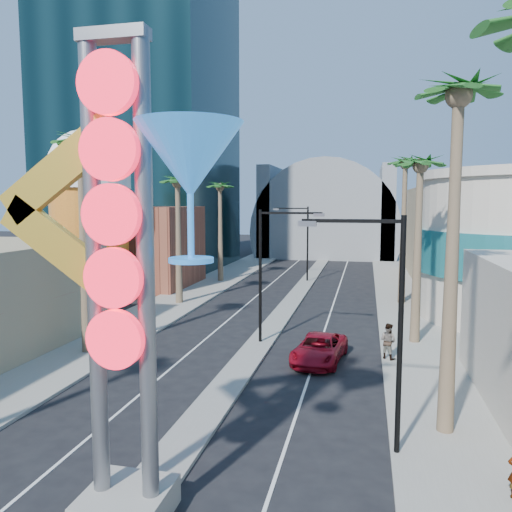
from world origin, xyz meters
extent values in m
cube|color=gray|center=(-9.50, 35.00, 0.07)|extent=(5.00, 100.00, 0.15)
cube|color=gray|center=(9.50, 35.00, 0.07)|extent=(5.00, 100.00, 0.15)
cube|color=gray|center=(0.00, 38.00, 0.07)|extent=(1.60, 84.00, 0.15)
cube|color=black|center=(-22.00, 52.00, 25.00)|extent=(20.00, 20.00, 50.00)
cube|color=brown|center=(-16.00, 38.00, 4.00)|extent=(10.00, 10.00, 8.00)
cube|color=tan|center=(16.00, 48.00, 5.00)|extent=(10.00, 20.00, 10.00)
cylinder|color=#B65C18|center=(-17.00, 30.00, 5.00)|extent=(6.40, 6.40, 10.00)
cylinder|color=white|center=(-17.00, 30.00, 10.40)|extent=(7.00, 7.00, 1.60)
sphere|color=white|center=(-17.00, 30.00, 11.20)|extent=(6.60, 6.60, 6.60)
cylinder|color=slate|center=(0.00, 72.00, 4.00)|extent=(22.00, 16.00, 22.00)
cube|color=slate|center=(-9.00, 72.00, 7.00)|extent=(2.00, 16.00, 14.00)
cube|color=slate|center=(9.00, 72.00, 7.00)|extent=(2.00, 16.00, 14.00)
cube|color=gray|center=(0.00, 3.00, 0.40)|extent=(2.20, 2.20, 0.80)
cylinder|color=slate|center=(-0.70, 3.00, 6.50)|extent=(0.44, 0.44, 12.00)
cylinder|color=slate|center=(0.70, 3.00, 6.50)|extent=(0.44, 0.44, 12.00)
cube|color=slate|center=(0.00, 3.00, 12.40)|extent=(1.80, 0.50, 0.30)
cylinder|color=red|center=(0.00, 2.65, 11.20)|extent=(1.50, 0.25, 1.50)
cylinder|color=red|center=(0.00, 2.65, 9.65)|extent=(1.50, 0.25, 1.50)
cylinder|color=red|center=(0.00, 2.65, 8.10)|extent=(1.50, 0.25, 1.50)
cylinder|color=red|center=(0.00, 2.65, 6.55)|extent=(1.50, 0.25, 1.50)
cylinder|color=red|center=(0.00, 2.65, 5.00)|extent=(1.50, 0.25, 1.50)
cube|color=gold|center=(-1.60, 3.00, 9.20)|extent=(3.47, 0.25, 2.80)
cube|color=gold|center=(-1.60, 3.00, 7.20)|extent=(3.47, 0.25, 2.80)
cone|color=blue|center=(1.90, 3.00, 9.40)|extent=(2.60, 2.60, 1.80)
cylinder|color=blue|center=(1.90, 3.00, 7.80)|extent=(0.16, 0.16, 1.60)
cylinder|color=blue|center=(1.90, 3.00, 7.00)|extent=(1.10, 1.10, 0.12)
cylinder|color=black|center=(0.00, 20.00, 4.00)|extent=(0.18, 0.18, 8.00)
cube|color=black|center=(1.80, 20.00, 7.80)|extent=(3.60, 0.12, 0.12)
cube|color=slate|center=(3.40, 20.00, 7.70)|extent=(0.60, 0.25, 0.18)
cylinder|color=black|center=(0.00, 44.00, 4.00)|extent=(0.18, 0.18, 8.00)
cube|color=black|center=(-1.80, 44.00, 7.80)|extent=(3.60, 0.12, 0.12)
cube|color=slate|center=(-3.40, 44.00, 7.70)|extent=(0.60, 0.25, 0.18)
cylinder|color=black|center=(7.20, 8.00, 4.00)|extent=(0.18, 0.18, 8.00)
cube|color=black|center=(5.58, 8.00, 7.80)|extent=(3.24, 0.12, 0.12)
cube|color=slate|center=(4.14, 8.00, 7.70)|extent=(0.60, 0.25, 0.18)
cylinder|color=brown|center=(-9.00, 16.00, 5.75)|extent=(0.40, 0.40, 11.50)
sphere|color=#1B521D|center=(-9.00, 16.00, 11.50)|extent=(2.40, 2.40, 2.40)
cylinder|color=brown|center=(-9.00, 30.00, 5.00)|extent=(0.40, 0.40, 10.00)
sphere|color=#1B521D|center=(-9.00, 30.00, 10.00)|extent=(2.40, 2.40, 2.40)
cylinder|color=brown|center=(-9.00, 42.00, 5.00)|extent=(0.40, 0.40, 10.00)
sphere|color=#1B521D|center=(-9.00, 42.00, 10.00)|extent=(2.40, 2.40, 2.40)
cylinder|color=brown|center=(9.00, 10.00, 6.00)|extent=(0.40, 0.40, 12.00)
sphere|color=#1B521D|center=(9.00, 10.00, 12.00)|extent=(2.40, 2.40, 2.40)
cylinder|color=brown|center=(9.00, 22.00, 5.25)|extent=(0.40, 0.40, 10.50)
sphere|color=#1B521D|center=(9.00, 22.00, 10.50)|extent=(2.40, 2.40, 2.40)
cylinder|color=brown|center=(9.00, 34.00, 5.75)|extent=(0.40, 0.40, 11.50)
sphere|color=#1B521D|center=(9.00, 34.00, 11.50)|extent=(2.40, 2.40, 2.40)
imported|color=maroon|center=(3.76, 17.38, 0.70)|extent=(2.94, 5.30, 1.40)
imported|color=gray|center=(7.30, 18.26, 1.10)|extent=(1.17, 1.12, 1.91)
camera|label=1|loc=(6.05, -8.42, 8.38)|focal=35.00mm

